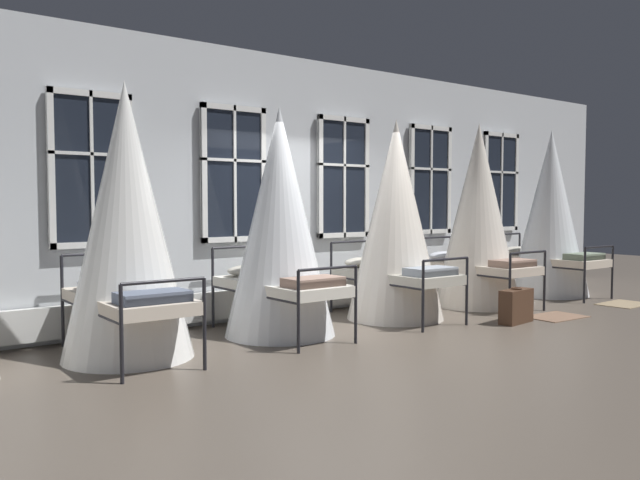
{
  "coord_description": "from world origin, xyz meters",
  "views": [
    {
      "loc": [
        -5.22,
        -6.11,
        1.57
      ],
      "look_at": [
        -0.31,
        0.3,
        1.1
      ],
      "focal_mm": 36.87,
      "sensor_mm": 36.0,
      "label": 1
    }
  ],
  "objects_px": {
    "cot_second": "(127,224)",
    "cot_fifth": "(478,218)",
    "cot_third": "(280,225)",
    "suitcase_dark": "(516,306)",
    "cot_sixth": "(550,215)",
    "cot_fourth": "(396,222)"
  },
  "relations": [
    {
      "from": "suitcase_dark",
      "to": "cot_fourth",
      "type": "bearing_deg",
      "value": 122.27
    },
    {
      "from": "cot_third",
      "to": "cot_sixth",
      "type": "xyz_separation_m",
      "value": [
        5.54,
        0.05,
        0.05
      ]
    },
    {
      "from": "cot_fourth",
      "to": "cot_fifth",
      "type": "distance_m",
      "value": 1.78
    },
    {
      "from": "cot_second",
      "to": "cot_fifth",
      "type": "bearing_deg",
      "value": -88.58
    },
    {
      "from": "suitcase_dark",
      "to": "cot_third",
      "type": "bearing_deg",
      "value": 149.25
    },
    {
      "from": "cot_sixth",
      "to": "suitcase_dark",
      "type": "distance_m",
      "value": 3.17
    },
    {
      "from": "cot_fifth",
      "to": "suitcase_dark",
      "type": "bearing_deg",
      "value": 149.89
    },
    {
      "from": "cot_sixth",
      "to": "suitcase_dark",
      "type": "relative_size",
      "value": 4.79
    },
    {
      "from": "cot_fourth",
      "to": "suitcase_dark",
      "type": "relative_size",
      "value": 4.61
    },
    {
      "from": "cot_third",
      "to": "cot_fourth",
      "type": "bearing_deg",
      "value": -91.41
    },
    {
      "from": "cot_second",
      "to": "cot_third",
      "type": "bearing_deg",
      "value": -88.54
    },
    {
      "from": "cot_third",
      "to": "cot_fifth",
      "type": "relative_size",
      "value": 0.97
    },
    {
      "from": "cot_second",
      "to": "cot_fifth",
      "type": "relative_size",
      "value": 1.01
    },
    {
      "from": "cot_third",
      "to": "suitcase_dark",
      "type": "height_order",
      "value": "cot_third"
    },
    {
      "from": "cot_fifth",
      "to": "cot_sixth",
      "type": "relative_size",
      "value": 0.99
    },
    {
      "from": "cot_fourth",
      "to": "suitcase_dark",
      "type": "height_order",
      "value": "cot_fourth"
    },
    {
      "from": "cot_second",
      "to": "suitcase_dark",
      "type": "relative_size",
      "value": 4.78
    },
    {
      "from": "cot_third",
      "to": "suitcase_dark",
      "type": "relative_size",
      "value": 4.62
    },
    {
      "from": "cot_fourth",
      "to": "suitcase_dark",
      "type": "bearing_deg",
      "value": -139.48
    },
    {
      "from": "cot_second",
      "to": "cot_sixth",
      "type": "xyz_separation_m",
      "value": [
        7.39,
        0.06,
        0.0
      ]
    },
    {
      "from": "cot_fifth",
      "to": "cot_sixth",
      "type": "distance_m",
      "value": 1.9
    },
    {
      "from": "cot_fifth",
      "to": "cot_second",
      "type": "bearing_deg",
      "value": 91.78
    }
  ]
}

